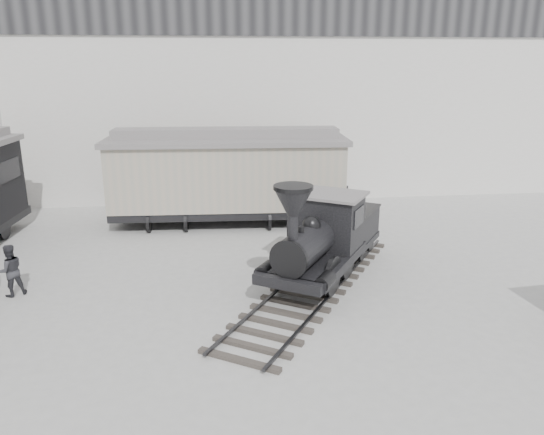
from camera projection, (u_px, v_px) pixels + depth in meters
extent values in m
plane|color=#9E9E9B|center=(276.00, 336.00, 13.80)|extent=(90.00, 90.00, 0.00)
cube|color=silver|center=(238.00, 90.00, 26.52)|extent=(34.00, 2.40, 11.00)
cube|color=#232326|center=(238.00, 1.00, 24.19)|extent=(34.00, 0.12, 3.00)
cube|color=#37312D|center=(312.00, 286.00, 16.65)|extent=(7.25, 9.65, 0.17)
cube|color=#2D2D30|center=(289.00, 280.00, 16.96)|extent=(5.49, 8.52, 0.07)
cube|color=#2D2D30|center=(336.00, 288.00, 16.31)|extent=(5.49, 8.52, 0.07)
cylinder|color=black|center=(280.00, 267.00, 16.34)|extent=(0.76, 1.08, 1.20)
cylinder|color=black|center=(333.00, 276.00, 15.63)|extent=(0.76, 1.08, 1.20)
cylinder|color=black|center=(298.00, 252.00, 17.56)|extent=(0.76, 1.08, 1.20)
cylinder|color=black|center=(347.00, 260.00, 16.86)|extent=(0.76, 1.08, 1.20)
cube|color=black|center=(314.00, 260.00, 16.56)|extent=(3.96, 4.49, 0.31)
cylinder|color=black|center=(306.00, 246.00, 15.70)|extent=(2.27, 2.71, 1.09)
cylinder|color=black|center=(293.00, 227.00, 14.61)|extent=(0.39, 0.39, 0.66)
cone|color=black|center=(293.00, 203.00, 14.41)|extent=(1.45, 1.45, 0.76)
sphere|color=black|center=(311.00, 225.00, 15.93)|extent=(0.57, 0.57, 0.57)
cube|color=black|center=(326.00, 221.00, 17.13)|extent=(2.59, 2.39, 1.69)
cube|color=slate|center=(327.00, 194.00, 16.88)|extent=(2.89, 2.69, 0.09)
cube|color=black|center=(344.00, 223.00, 19.00)|extent=(2.83, 2.90, 0.98)
cylinder|color=black|center=(171.00, 215.00, 23.12)|extent=(2.23, 0.99, 0.87)
cylinder|color=black|center=(285.00, 212.00, 23.46)|extent=(2.23, 0.99, 0.87)
cube|color=black|center=(228.00, 209.00, 23.23)|extent=(9.96, 3.24, 0.33)
cube|color=#A09C8C|center=(227.00, 174.00, 22.79)|extent=(9.97, 3.35, 2.73)
cube|color=slate|center=(226.00, 140.00, 22.38)|extent=(10.31, 3.70, 0.22)
cube|color=slate|center=(226.00, 133.00, 22.29)|extent=(9.45, 1.80, 0.39)
imported|color=#2E2E32|center=(10.00, 270.00, 15.95)|extent=(0.99, 0.94, 1.62)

